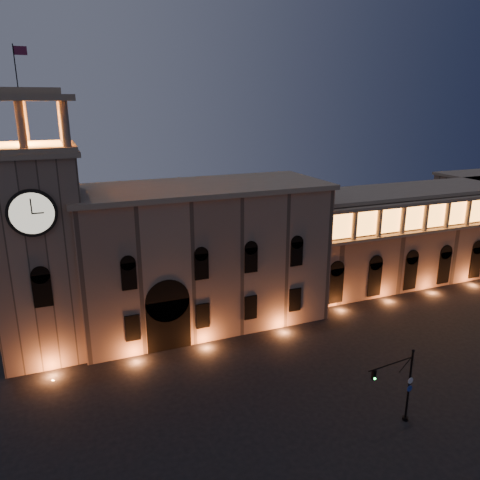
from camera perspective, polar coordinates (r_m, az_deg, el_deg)
The scene contains 5 objects.
ground at distance 45.22m, azimuth 7.35°, elevation -20.53°, with size 160.00×160.00×0.00m, color black.
government_building at distance 58.45m, azimuth -4.67°, elevation -1.84°, with size 30.80×12.80×17.60m.
clock_tower at distance 54.12m, azimuth -23.37°, elevation -0.57°, with size 9.80×9.80×32.40m.
colonnade_wing at distance 77.23m, azimuth 19.73°, elevation 0.68°, with size 40.60×11.50×14.50m.
traffic_light at distance 44.26m, azimuth 19.15°, elevation -16.50°, with size 5.11×0.87×7.03m.
Camera 1 is at (-18.46, -31.07, 27.17)m, focal length 35.00 mm.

